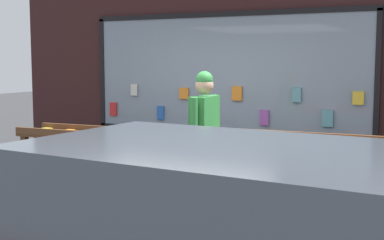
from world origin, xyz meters
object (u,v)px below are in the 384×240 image
at_px(small_dog, 236,194).
at_px(display_table_right, 297,149).
at_px(display_table_left, 100,140).
at_px(person_browsing, 204,128).

bearing_deg(small_dog, display_table_right, -62.78).
relative_size(display_table_left, display_table_right, 1.00).
bearing_deg(display_table_left, person_browsing, -14.41).
height_order(person_browsing, small_dog, person_browsing).
relative_size(display_table_left, person_browsing, 1.50).
height_order(display_table_left, person_browsing, person_browsing).
xyz_separation_m(display_table_left, small_dog, (2.47, -0.65, -0.41)).
relative_size(display_table_left, small_dog, 4.63).
xyz_separation_m(display_table_right, small_dog, (-0.56, -0.64, -0.49)).
relative_size(person_browsing, small_dog, 3.08).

